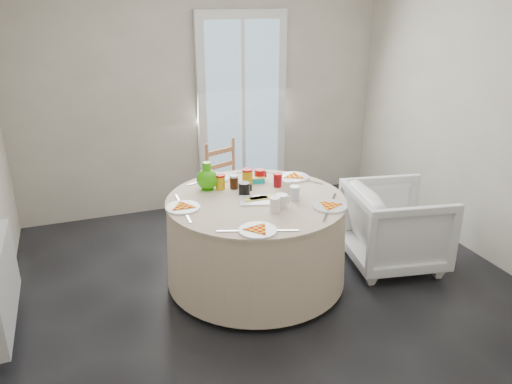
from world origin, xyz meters
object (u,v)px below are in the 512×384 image
object	(u,v)px
table	(256,241)
armchair	(395,223)
wooden_chair	(231,182)
green_pitcher	(207,175)
radiator	(4,284)

from	to	relation	value
table	armchair	world-z (taller)	armchair
wooden_chair	armchair	distance (m)	1.69
armchair	green_pitcher	bearing A→B (deg)	83.12
table	green_pitcher	distance (m)	0.67
wooden_chair	green_pitcher	xyz separation A→B (m)	(-0.45, -0.81, 0.40)
radiator	green_pitcher	distance (m)	1.67
table	green_pitcher	xyz separation A→B (m)	(-0.30, 0.33, 0.49)
radiator	green_pitcher	size ratio (longest dim) A/B	4.40
table	wooden_chair	world-z (taller)	wooden_chair
table	wooden_chair	size ratio (longest dim) A/B	1.66
green_pitcher	wooden_chair	bearing A→B (deg)	38.57
table	radiator	bearing A→B (deg)	-179.49
radiator	wooden_chair	distance (m)	2.32
wooden_chair	green_pitcher	bearing A→B (deg)	-139.90
radiator	green_pitcher	xyz separation A→B (m)	(1.56, 0.35, 0.49)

